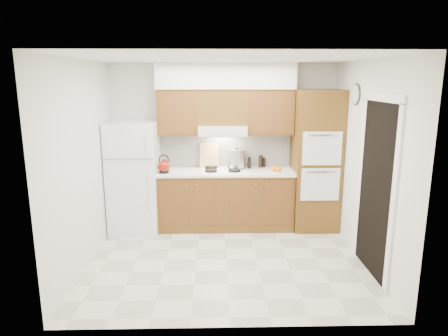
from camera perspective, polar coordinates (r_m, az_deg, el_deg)
name	(u,v)px	position (r m, az deg, el deg)	size (l,w,h in m)	color
floor	(226,259)	(5.47, 0.35, -12.88)	(3.60, 3.60, 0.00)	beige
ceiling	(227,58)	(4.94, 0.39, 15.44)	(3.60, 3.60, 0.00)	white
wall_back	(224,145)	(6.52, -0.03, 3.31)	(3.60, 0.02, 2.60)	silver
wall_left	(83,165)	(5.31, -19.44, 0.41)	(0.02, 3.00, 2.60)	silver
wall_right	(367,164)	(5.41, 19.78, 0.61)	(0.02, 3.00, 2.60)	silver
fridge	(134,177)	(6.38, -12.67, -1.25)	(0.75, 0.72, 1.72)	white
base_cabinets	(226,200)	(6.43, 0.25, -4.62)	(2.11, 0.60, 0.90)	brown
countertop	(226,172)	(6.30, 0.26, -0.56)	(2.13, 0.62, 0.04)	white
backsplash	(225,150)	(6.52, 0.19, 2.60)	(2.11, 0.03, 0.56)	white
oven_cabinet	(316,161)	(6.44, 12.96, 1.05)	(0.70, 0.65, 2.20)	brown
upper_cab_left	(178,112)	(6.32, -6.56, 7.95)	(0.63, 0.33, 0.70)	brown
upper_cab_right	(270,112)	(6.35, 6.53, 7.97)	(0.73, 0.33, 0.70)	brown
range_hood	(223,130)	(6.26, -0.22, 5.46)	(0.75, 0.45, 0.15)	silver
upper_cab_over_hood	(222,107)	(6.29, -0.23, 8.69)	(0.75, 0.33, 0.55)	brown
soffit	(226,76)	(6.26, 0.24, 13.03)	(2.13, 0.36, 0.40)	silver
cooktop	(223,170)	(6.31, -0.20, -0.29)	(0.74, 0.50, 0.01)	white
doorway	(375,190)	(5.15, 20.83, -2.93)	(0.02, 0.90, 2.10)	black
wall_clock	(356,94)	(5.82, 18.33, 9.96)	(0.30, 0.30, 0.02)	#3F3833
kettle	(164,166)	(6.19, -8.58, 0.24)	(0.19, 0.19, 0.19)	maroon
cutting_board	(209,156)	(6.46, -2.12, 1.77)	(0.31, 0.02, 0.41)	tan
stock_pot	(237,159)	(6.39, 1.84, 1.36)	(0.27, 0.27, 0.28)	silver
condiment_a	(249,163)	(6.45, 3.63, 0.76)	(0.05, 0.05, 0.19)	black
condiment_b	(261,161)	(6.53, 5.27, 0.95)	(0.06, 0.06, 0.20)	black
condiment_c	(264,162)	(6.58, 5.74, 0.80)	(0.05, 0.05, 0.15)	black
orange_near	(274,169)	(6.29, 7.21, -0.08)	(0.09, 0.09, 0.09)	orange
orange_far	(278,169)	(6.26, 7.78, -0.17)	(0.08, 0.08, 0.08)	#FD5F0D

